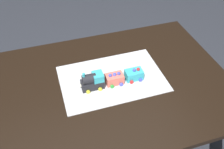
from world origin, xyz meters
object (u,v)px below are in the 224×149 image
object	(u,v)px
dining_table	(110,96)
cake_car_hopper_coral	(115,79)
cake_car_caboose_turquoise	(134,75)
cake_locomotive	(93,82)

from	to	relation	value
dining_table	cake_car_hopper_coral	bearing A→B (deg)	-6.60
cake_car_hopper_coral	cake_car_caboose_turquoise	xyz separation A→B (m)	(0.12, 0.00, -0.00)
dining_table	cake_locomotive	world-z (taller)	cake_locomotive
cake_locomotive	cake_car_hopper_coral	size ratio (longest dim) A/B	1.40
cake_locomotive	cake_car_hopper_coral	distance (m)	0.13
dining_table	cake_locomotive	distance (m)	0.19
cake_locomotive	cake_car_caboose_turquoise	xyz separation A→B (m)	(0.25, -0.00, -0.02)
cake_locomotive	dining_table	bearing A→B (deg)	1.70
cake_locomotive	cake_car_hopper_coral	world-z (taller)	cake_locomotive
cake_car_hopper_coral	cake_car_caboose_turquoise	size ratio (longest dim) A/B	1.00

